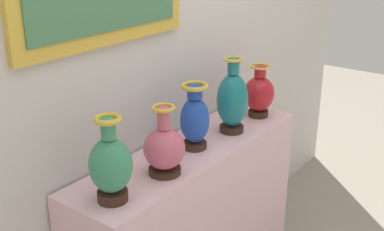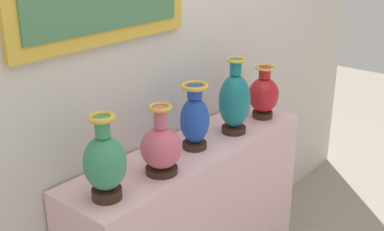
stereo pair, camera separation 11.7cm
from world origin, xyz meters
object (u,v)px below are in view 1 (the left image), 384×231
Objects in this scene: vase_jade at (111,165)px; vase_sapphire at (195,118)px; vase_rose at (164,148)px; vase_teal at (232,100)px; vase_crimson at (259,93)px.

vase_sapphire is at bearing 3.41° from vase_jade.
vase_rose is (0.30, -0.02, -0.03)m from vase_jade.
vase_sapphire is 0.29m from vase_teal.
vase_sapphire is 0.82× the size of vase_teal.
vase_rose is 0.58m from vase_teal.
vase_jade is 0.88m from vase_teal.
vase_rose reaches higher than vase_crimson.
vase_teal reaches higher than vase_rose.
vase_jade is at bearing -179.88° from vase_teal.
vase_rose is 0.79× the size of vase_teal.
vase_crimson is (1.16, 0.00, -0.02)m from vase_jade.
vase_jade is at bearing -176.59° from vase_sapphire.
vase_rose is at bearing -3.61° from vase_jade.
vase_sapphire is 0.57m from vase_crimson.
vase_rose is 0.30m from vase_sapphire.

